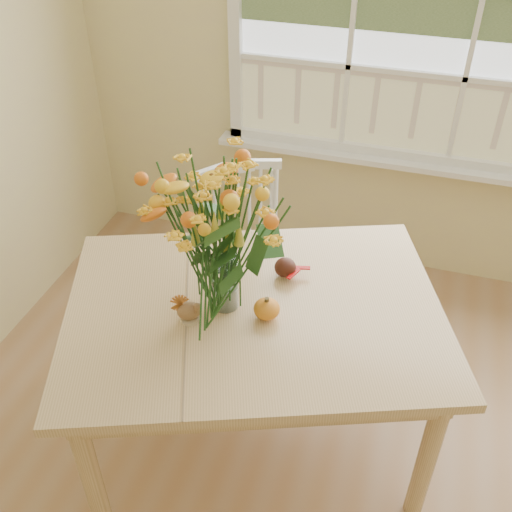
% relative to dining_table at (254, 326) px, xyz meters
% --- Properties ---
extents(wall_back, '(4.00, 0.02, 2.70)m').
position_rel_dining_table_xyz_m(wall_back, '(0.61, 1.39, 0.71)').
color(wall_back, beige).
rests_on(wall_back, floor).
extents(dining_table, '(1.62, 1.39, 0.73)m').
position_rel_dining_table_xyz_m(dining_table, '(0.00, 0.00, 0.00)').
color(dining_table, tan).
rests_on(dining_table, floor).
extents(windsor_chair, '(0.55, 0.55, 0.87)m').
position_rel_dining_table_xyz_m(windsor_chair, '(-0.25, 0.63, -0.14)').
color(windsor_chair, white).
rests_on(windsor_chair, floor).
extents(flower_vase, '(0.45, 0.45, 0.54)m').
position_rel_dining_table_xyz_m(flower_vase, '(-0.10, -0.02, 0.42)').
color(flower_vase, white).
rests_on(flower_vase, dining_table).
extents(pumpkin, '(0.09, 0.09, 0.07)m').
position_rel_dining_table_xyz_m(pumpkin, '(0.06, -0.04, 0.13)').
color(pumpkin, orange).
rests_on(pumpkin, dining_table).
extents(turkey_figurine, '(0.10, 0.09, 0.11)m').
position_rel_dining_table_xyz_m(turkey_figurine, '(-0.20, -0.13, 0.13)').
color(turkey_figurine, '#CCB78C').
rests_on(turkey_figurine, dining_table).
extents(dark_gourd, '(0.13, 0.12, 0.08)m').
position_rel_dining_table_xyz_m(dark_gourd, '(0.06, 0.21, 0.13)').
color(dark_gourd, '#38160F').
rests_on(dark_gourd, dining_table).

